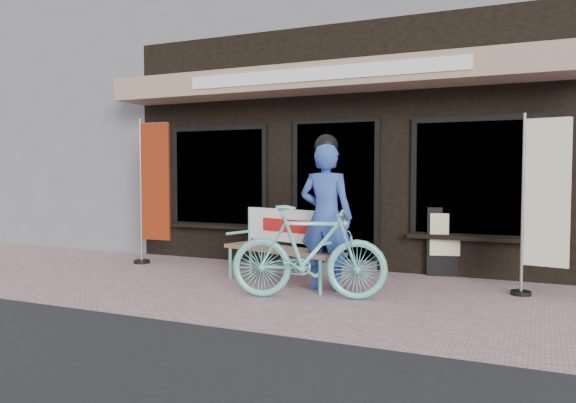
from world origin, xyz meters
The scene contains 9 objects.
ground centered at (0.00, 0.00, 0.00)m, with size 70.00×70.00×0.00m, color #BB8F94.
storefront centered at (0.00, 4.96, 2.99)m, with size 7.00×6.77×6.00m.
neighbor_left_near centered at (-8.50, 5.50, 3.20)m, with size 10.00×7.00×6.40m, color slate.
bench centered at (-0.20, 0.69, 0.55)m, with size 1.79×0.93×0.94m.
person centered at (0.43, 0.46, 0.92)m, with size 0.66×0.45×1.88m.
bicycle centered at (0.42, -0.06, 0.53)m, with size 0.50×1.76×1.06m, color #63C3B6.
nobori_red centered at (-2.68, 1.15, 1.16)m, with size 0.66×0.25×2.26m.
nobori_cream centered at (2.80, 1.10, 1.09)m, with size 0.63×0.27×2.10m.
menu_stand centered at (1.59, 1.99, 0.48)m, with size 0.48×0.21×0.94m.
Camera 1 is at (2.79, -5.86, 1.43)m, focal length 35.00 mm.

